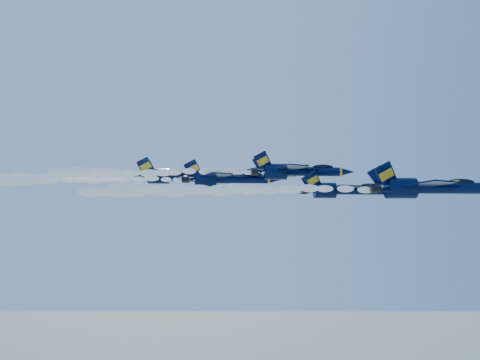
{
  "coord_description": "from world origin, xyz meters",
  "views": [
    {
      "loc": [
        -12.85,
        -78.52,
        142.24
      ],
      "look_at": [
        -8.63,
        2.0,
        153.39
      ],
      "focal_mm": 35.0,
      "sensor_mm": 36.0,
      "label": 1
    }
  ],
  "objects_px": {
    "jet_lead": "(427,187)",
    "jet_third": "(296,171)",
    "jet_fifth": "(178,176)",
    "jet_second": "(344,190)",
    "jet_fourth": "(226,179)"
  },
  "relations": [
    {
      "from": "jet_second",
      "to": "jet_fourth",
      "type": "relative_size",
      "value": 0.88
    },
    {
      "from": "jet_lead",
      "to": "jet_fifth",
      "type": "bearing_deg",
      "value": 139.95
    },
    {
      "from": "jet_lead",
      "to": "jet_second",
      "type": "xyz_separation_m",
      "value": [
        -8.34,
        12.0,
        1.0
      ]
    },
    {
      "from": "jet_fourth",
      "to": "jet_fifth",
      "type": "distance_m",
      "value": 12.32
    },
    {
      "from": "jet_second",
      "to": "jet_fourth",
      "type": "height_order",
      "value": "jet_fourth"
    },
    {
      "from": "jet_fourth",
      "to": "jet_fifth",
      "type": "relative_size",
      "value": 0.95
    },
    {
      "from": "jet_second",
      "to": "jet_fifth",
      "type": "relative_size",
      "value": 0.84
    },
    {
      "from": "jet_lead",
      "to": "jet_third",
      "type": "relative_size",
      "value": 1.01
    },
    {
      "from": "jet_lead",
      "to": "jet_second",
      "type": "relative_size",
      "value": 1.14
    },
    {
      "from": "jet_third",
      "to": "jet_fifth",
      "type": "height_order",
      "value": "jet_fifth"
    },
    {
      "from": "jet_fifth",
      "to": "jet_lead",
      "type": "bearing_deg",
      "value": -40.05
    },
    {
      "from": "jet_lead",
      "to": "jet_fourth",
      "type": "distance_m",
      "value": 36.61
    },
    {
      "from": "jet_second",
      "to": "jet_fifth",
      "type": "bearing_deg",
      "value": 146.28
    },
    {
      "from": "jet_lead",
      "to": "jet_third",
      "type": "bearing_deg",
      "value": 128.18
    },
    {
      "from": "jet_second",
      "to": "jet_fifth",
      "type": "xyz_separation_m",
      "value": [
        -28.82,
        19.24,
        4.97
      ]
    }
  ]
}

